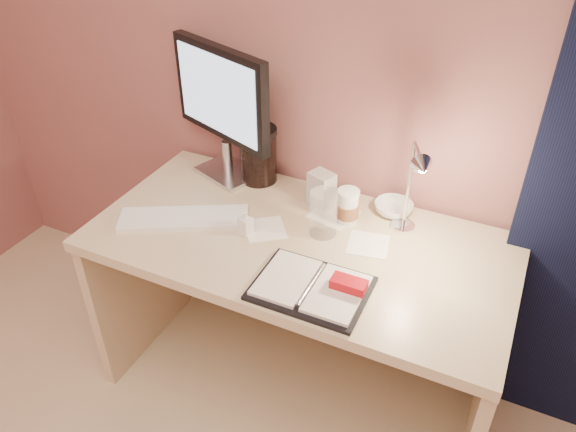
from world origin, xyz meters
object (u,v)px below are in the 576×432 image
at_px(keyboard, 184,218).
at_px(bowl, 394,208).
at_px(lotion_bottle, 246,222).
at_px(desk_lamp, 392,182).
at_px(coffee_cup, 348,207).
at_px(monitor, 224,101).
at_px(planner, 314,287).
at_px(clear_cup, 323,213).
at_px(dark_jar, 258,157).
at_px(desk, 307,277).
at_px(product_box, 321,189).

height_order(keyboard, bowl, bowl).
bearing_deg(bowl, lotion_bottle, -141.79).
bearing_deg(desk_lamp, coffee_cup, 143.06).
relative_size(bowl, desk_lamp, 0.39).
distance_m(monitor, planner, 0.79).
distance_m(clear_cup, dark_jar, 0.42).
distance_m(coffee_cup, desk_lamp, 0.22).
xyz_separation_m(clear_cup, dark_jar, (-0.36, 0.22, 0.02)).
bearing_deg(bowl, desk, -139.14).
bearing_deg(keyboard, monitor, 65.17).
bearing_deg(product_box, desk_lamp, 1.49).
relative_size(monitor, planner, 1.53).
height_order(coffee_cup, product_box, product_box).
bearing_deg(monitor, keyboard, -65.97).
height_order(coffee_cup, dark_jar, dark_jar).
xyz_separation_m(monitor, coffee_cup, (0.53, -0.10, -0.25)).
xyz_separation_m(keyboard, coffee_cup, (0.51, 0.24, 0.05)).
bearing_deg(clear_cup, planner, -72.39).
height_order(coffee_cup, clear_cup, clear_cup).
distance_m(keyboard, bowl, 0.73).
relative_size(clear_cup, desk_lamp, 0.46).
distance_m(desk, dark_jar, 0.49).
bearing_deg(dark_jar, product_box, -11.25).
bearing_deg(dark_jar, desk, -34.78).
height_order(desk, monitor, monitor).
distance_m(product_box, desk_lamp, 0.33).
relative_size(monitor, product_box, 4.02).
relative_size(planner, desk_lamp, 0.95).
bearing_deg(product_box, keyboard, -121.28).
height_order(clear_cup, product_box, clear_cup).
bearing_deg(coffee_cup, lotion_bottle, -143.60).
distance_m(monitor, lotion_bottle, 0.47).
height_order(desk, clear_cup, clear_cup).
distance_m(planner, coffee_cup, 0.37).
bearing_deg(keyboard, lotion_bottle, -20.89).
bearing_deg(clear_cup, bowl, 49.77).
relative_size(lotion_bottle, desk_lamp, 0.25).
relative_size(lotion_bottle, dark_jar, 0.46).
bearing_deg(desk_lamp, monitor, 144.73).
relative_size(clear_cup, dark_jar, 0.82).
xyz_separation_m(desk, clear_cup, (0.06, -0.01, 0.31)).
bearing_deg(desk, planner, -62.98).
relative_size(desk, product_box, 10.97).
height_order(clear_cup, bowl, clear_cup).
relative_size(planner, lotion_bottle, 3.74).
relative_size(desk, lotion_bottle, 15.61).
height_order(keyboard, product_box, product_box).
bearing_deg(dark_jar, coffee_cup, -16.36).
relative_size(desk, dark_jar, 7.18).
distance_m(monitor, desk_lamp, 0.70).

